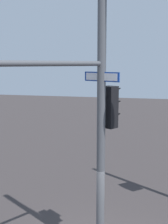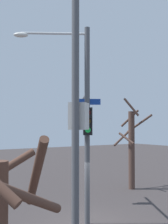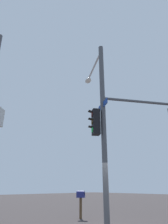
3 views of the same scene
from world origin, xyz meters
name	(u,v)px [view 3 (image 3 of 3)]	position (x,y,z in m)	size (l,w,h in m)	color
main_signal_pole_assembly	(117,116)	(-0.16, -0.59, 4.59)	(5.27, 4.93, 8.03)	#4C4F54
mailbox	(81,197)	(3.68, -1.87, 1.11)	(0.50, 0.43, 1.41)	#4C3823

